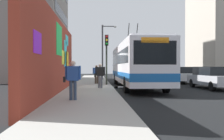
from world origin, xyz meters
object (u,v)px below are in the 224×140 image
parked_car_silver (212,77)px  city_bus (136,63)px  pedestrian_near_wall (73,77)px  pedestrian_midblock (96,73)px  pedestrian_at_curb (100,74)px  street_lamp (104,48)px  traffic_light (107,51)px  parked_car_white (180,75)px

parked_car_silver → city_bus: bearing=74.7°
parked_car_silver → pedestrian_near_wall: 11.08m
pedestrian_midblock → city_bus: bearing=-131.1°
parked_car_silver → pedestrian_at_curb: size_ratio=2.95×
parked_car_silver → pedestrian_near_wall: pedestrian_near_wall is taller
pedestrian_midblock → pedestrian_near_wall: size_ratio=0.94×
parked_car_silver → pedestrian_midblock: 9.08m
city_bus → pedestrian_at_curb: (-1.79, 2.73, -0.73)m
parked_car_silver → pedestrian_midblock: pedestrian_midblock is taller
parked_car_silver → pedestrian_near_wall: size_ratio=2.89×
parked_car_silver → street_lamp: 13.35m
traffic_light → parked_car_white: bearing=-64.0°
pedestrian_near_wall → parked_car_silver: bearing=-56.0°
pedestrian_midblock → street_lamp: street_lamp is taller
parked_car_silver → pedestrian_at_curb: pedestrian_at_curb is taller
parked_car_white → pedestrian_near_wall: size_ratio=2.73×
traffic_light → parked_car_silver: bearing=-109.8°
pedestrian_midblock → traffic_light: (-1.36, -0.80, 1.79)m
pedestrian_midblock → street_lamp: bearing=-7.5°
pedestrian_midblock → pedestrian_near_wall: 10.24m
parked_car_silver → traffic_light: size_ratio=1.20×
pedestrian_midblock → pedestrian_at_curb: 4.37m
pedestrian_at_curb → parked_car_silver: bearing=-87.4°
street_lamp → pedestrian_at_curb: bearing=176.6°
city_bus → pedestrian_at_curb: 3.34m
parked_car_white → pedestrian_at_curb: 10.31m
parked_car_white → pedestrian_at_curb: size_ratio=2.78×
pedestrian_at_curb → traffic_light: bearing=-10.8°
pedestrian_at_curb → street_lamp: street_lamp is taller
street_lamp → city_bus: bearing=-167.7°
pedestrian_near_wall → parked_car_white: bearing=-36.5°
traffic_light → pedestrian_midblock: bearing=30.5°
parked_car_silver → traffic_light: traffic_light is taller
parked_car_white → parked_car_silver: bearing=-180.0°
pedestrian_midblock → pedestrian_near_wall: (-10.19, 1.04, 0.07)m
parked_car_silver → street_lamp: street_lamp is taller
pedestrian_midblock → traffic_light: bearing=-149.5°
pedestrian_at_curb → pedestrian_midblock: bearing=3.0°
pedestrian_midblock → street_lamp: (6.82, -0.90, 2.68)m
pedestrian_midblock → pedestrian_at_curb: size_ratio=0.96×
parked_car_silver → pedestrian_at_curb: 7.94m
pedestrian_near_wall → traffic_light: bearing=-11.8°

